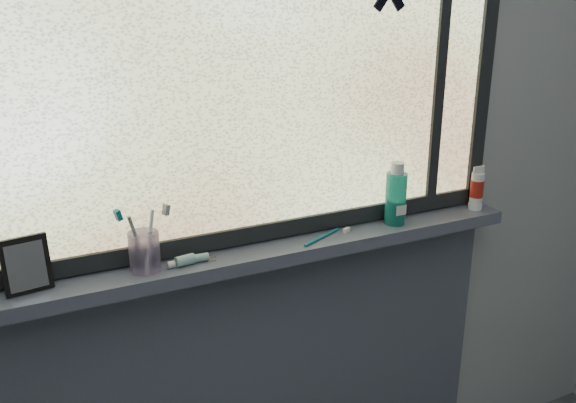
# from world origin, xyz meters

# --- Properties ---
(wall_back) EXTENTS (3.00, 0.01, 2.50)m
(wall_back) POSITION_xyz_m (0.00, 1.30, 1.25)
(wall_back) COLOR #9EA3A8
(wall_back) RESTS_ON ground
(windowsill) EXTENTS (1.62, 0.14, 0.04)m
(windowsill) POSITION_xyz_m (0.00, 1.23, 1.00)
(windowsill) COLOR #464C5E
(windowsill) RESTS_ON wall_back
(sill_apron) EXTENTS (1.62, 0.02, 0.98)m
(sill_apron) POSITION_xyz_m (0.00, 1.29, 0.49)
(sill_apron) COLOR #464C5E
(sill_apron) RESTS_ON floor
(window_pane) EXTENTS (1.50, 0.01, 1.00)m
(window_pane) POSITION_xyz_m (0.00, 1.28, 1.53)
(window_pane) COLOR silver
(window_pane) RESTS_ON wall_back
(frame_bottom) EXTENTS (1.60, 0.03, 0.05)m
(frame_bottom) POSITION_xyz_m (0.00, 1.28, 1.05)
(frame_bottom) COLOR black
(frame_bottom) RESTS_ON windowsill
(frame_right) EXTENTS (0.05, 0.03, 1.10)m
(frame_right) POSITION_xyz_m (0.78, 1.28, 1.53)
(frame_right) COLOR black
(frame_right) RESTS_ON wall_back
(frame_mullion) EXTENTS (0.03, 0.03, 1.00)m
(frame_mullion) POSITION_xyz_m (0.60, 1.28, 1.53)
(frame_mullion) COLOR black
(frame_mullion) RESTS_ON wall_back
(vanity_mirror) EXTENTS (0.12, 0.07, 0.14)m
(vanity_mirror) POSITION_xyz_m (-0.64, 1.24, 1.09)
(vanity_mirror) COLOR black
(vanity_mirror) RESTS_ON windowsill
(toothpaste_tube) EXTENTS (0.16, 0.05, 0.03)m
(toothpaste_tube) POSITION_xyz_m (-0.23, 1.21, 1.03)
(toothpaste_tube) COLOR silver
(toothpaste_tube) RESTS_ON windowsill
(toothbrush_cup) EXTENTS (0.10, 0.10, 0.11)m
(toothbrush_cup) POSITION_xyz_m (-0.35, 1.23, 1.07)
(toothbrush_cup) COLOR #9D8CBA
(toothbrush_cup) RESTS_ON windowsill
(toothbrush_lying) EXTENTS (0.19, 0.10, 0.01)m
(toothbrush_lying) POSITION_xyz_m (0.17, 1.22, 1.03)
(toothbrush_lying) COLOR #0C6473
(toothbrush_lying) RESTS_ON windowsill
(mouthwash_bottle) EXTENTS (0.08, 0.08, 0.16)m
(mouthwash_bottle) POSITION_xyz_m (0.43, 1.23, 1.12)
(mouthwash_bottle) COLOR teal
(mouthwash_bottle) RESTS_ON windowsill
(cream_tube) EXTENTS (0.05, 0.05, 0.11)m
(cream_tube) POSITION_xyz_m (0.75, 1.22, 1.10)
(cream_tube) COLOR silver
(cream_tube) RESTS_ON windowsill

